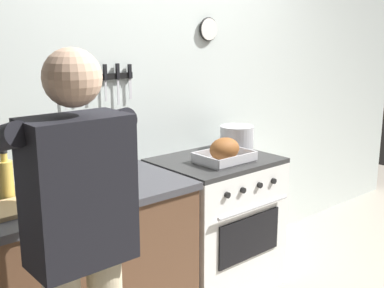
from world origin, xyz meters
The scene contains 9 objects.
wall_back centered at (0.00, 1.35, 1.30)m, with size 6.00×0.13×2.60m.
stove centered at (0.22, 0.99, 0.45)m, with size 0.76×0.67×0.90m.
person_cook centered at (-1.11, 0.35, 0.95)m, with size 0.51×0.63×1.66m.
roasting_pan centered at (0.20, 0.89, 0.97)m, with size 0.35×0.26×0.16m.
stock_pot centered at (0.50, 1.07, 0.98)m, with size 0.24×0.24×0.17m.
cutting_board centered at (-1.07, 0.93, 0.91)m, with size 0.36×0.24×0.02m, color tan.
bottle_olive_oil centered at (-0.96, 1.12, 1.01)m, with size 0.07×0.07×0.25m.
bottle_vinegar centered at (-0.90, 1.04, 1.00)m, with size 0.07×0.07×0.24m.
bottle_cooking_oil centered at (-1.10, 1.10, 1.00)m, with size 0.08×0.08×0.25m.
Camera 1 is at (-1.89, -1.21, 1.71)m, focal length 44.88 mm.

